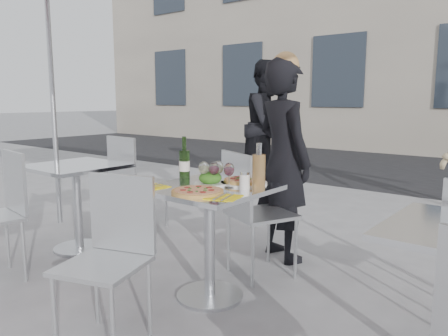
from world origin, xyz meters
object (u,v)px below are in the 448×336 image
Objects in this scene: chair_far at (250,204)px; side_chair_lfar at (132,175)px; pizza_far at (244,181)px; sugar_shaker at (245,181)px; woman_diner at (283,161)px; salad_plate at (210,179)px; wineglass_red_b at (229,170)px; side_chair_lnear at (0,205)px; napkin_left at (151,187)px; wineglass_white_b at (218,168)px; wine_bottle at (184,163)px; main_table at (209,218)px; pizza_near at (198,191)px; chair_near at (112,245)px; carafe at (259,171)px; wineglass_red_a at (214,169)px; wineglass_white_a at (204,169)px; side_table_left at (77,189)px; pedestrian_a at (268,125)px; napkin_right at (224,197)px.

side_chair_lfar is at bearing 15.94° from chair_far.
sugar_shaker is at bearing -52.50° from pizza_far.
woman_diner reaches higher than side_chair_lfar.
salad_plate is 1.40× the size of wineglass_red_b.
napkin_left is at bearing 29.55° from side_chair_lnear.
sugar_shaker is at bearing 12.37° from wineglass_red_b.
side_chair_lnear is 2.15m from woman_diner.
wineglass_white_b is (0.04, -0.88, 0.05)m from woman_diner.
side_chair_lfar is 1.45m from wine_bottle.
main_table is 2.42× the size of pizza_near.
pizza_far is at bearing 57.87° from chair_near.
carafe is at bearing 155.81° from chair_far.
wineglass_red_b is at bearing 80.25° from pizza_near.
wineglass_red_a is at bearing -118.42° from pizza_far.
sugar_shaker is at bearing 14.09° from wineglass_red_a.
pizza_near is (1.47, 0.50, 0.21)m from side_chair_lnear.
wineglass_white_a is at bearing -158.50° from wineglass_red_a.
woman_diner is 5.21× the size of pizza_near.
side_chair_lfar reaches higher than side_chair_lnear.
side_table_left is 4.76× the size of wineglass_red_a.
wine_bottle reaches higher than wineglass_red_b.
carafe reaches higher than napkin_left.
wineglass_white_b is (1.71, -3.23, -0.07)m from pedestrian_a.
napkin_right is at bearing -38.25° from salad_plate.
pizza_far is at bearing 89.71° from wineglass_red_b.
sugar_shaker is (0.25, 0.03, 0.02)m from salad_plate.
pedestrian_a is at bearing 119.19° from wineglass_red_b.
wineglass_red_a is 0.41m from napkin_left.
wineglass_red_a reaches higher than pizza_far.
napkin_right reaches higher than main_table.
chair_far is 1.80m from side_chair_lnear.
side_table_left is at bearing -178.21° from salad_plate.
main_table is 1.00× the size of side_table_left.
carafe reaches higher than chair_near.
sugar_shaker is (1.82, -0.60, 0.25)m from side_chair_lfar.
carafe is 1.84× the size of wineglass_red_b.
wineglass_white_b reaches higher than pizza_near.
side_chair_lnear is at bearing -154.98° from carafe.
side_table_left is at bearing 172.94° from pizza_near.
wineglass_red_a is (0.01, -0.42, 0.31)m from chair_far.
pizza_near is at bearing -99.75° from wineglass_red_b.
carafe is at bearing -143.03° from pedestrian_a.
chair_near is 0.96× the size of side_chair_lnear.
pedestrian_a is 9.26× the size of napkin_left.
pedestrian_a is at bearing 113.40° from wine_bottle.
chair_near reaches higher than sugar_shaker.
side_chair_lfar is 1.62m from woman_diner.
wineglass_white_b is at bearing 36.44° from side_chair_lnear.
pizza_near is at bearing -75.37° from wineglass_red_a.
side_chair_lfar reaches higher than wineglass_red_a.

